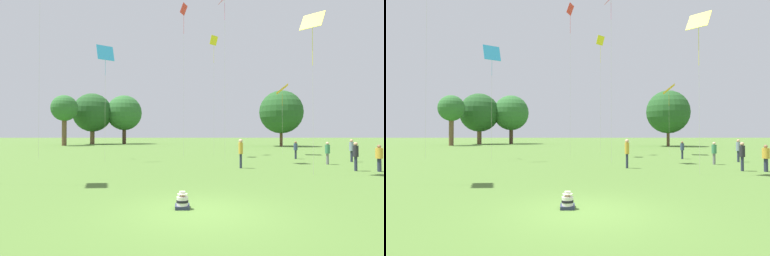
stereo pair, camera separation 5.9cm
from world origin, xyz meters
The scene contains 18 objects.
ground_plane centered at (0.00, 0.00, 0.00)m, with size 300.00×300.00×0.00m, color #4C702D.
seated_toddler centered at (-0.51, 0.39, 0.20)m, with size 0.43×0.54×0.52m.
person_standing_0 centered at (9.51, 9.11, 1.03)m, with size 0.37×0.37×1.70m.
person_standing_1 centered at (2.99, 10.61, 1.15)m, with size 0.31×0.31×1.85m.
person_standing_2 centered at (10.69, 8.78, 0.91)m, with size 0.41×0.41×1.56m.
person_standing_3 centered at (8.97, 17.48, 0.92)m, with size 0.36×0.36×1.54m.
person_standing_4 centered at (12.32, 14.67, 1.06)m, with size 0.45×0.45×1.76m.
person_standing_5 centered at (9.57, 12.81, 0.96)m, with size 0.44×0.44×1.60m.
kite_0 centered at (2.39, 13.91, 11.95)m, with size 0.93×1.13×12.77m.
kite_2 centered at (6.33, 7.50, 8.09)m, with size 1.31×1.29×8.77m.
kite_3 centered at (-0.79, 20.06, 13.50)m, with size 0.74×1.03×14.58m.
kite_4 centered at (-6.92, 15.26, 8.46)m, with size 1.37×1.14×9.22m.
kite_6 centered at (2.31, 22.61, 11.45)m, with size 0.94×0.87×12.38m.
kite_7 centered at (9.46, 22.64, 6.77)m, with size 1.55×1.75×7.30m.
distant_tree_0 centered at (-22.98, 46.32, 6.72)m, with size 4.73×4.73×9.22m.
distant_tree_1 centered at (15.69, 43.05, 5.93)m, with size 7.42×7.42×9.65m.
distant_tree_2 centered at (-14.02, 55.36, 6.59)m, with size 7.42×7.42×10.33m.
distant_tree_3 centered at (-20.15, 53.41, 6.51)m, with size 7.90×7.90×10.49m.
Camera 2 is at (-0.27, -8.38, 2.20)m, focal length 28.00 mm.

